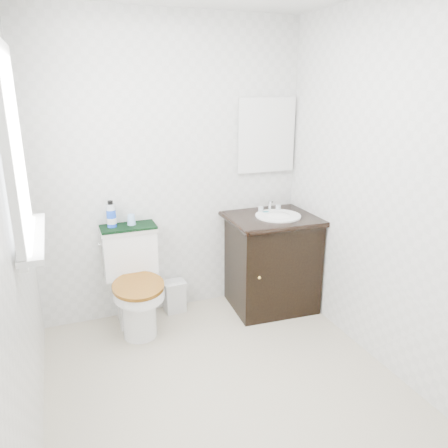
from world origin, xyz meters
TOP-DOWN VIEW (x-y plane):
  - floor at (0.00, 0.00)m, footprint 2.40×2.40m
  - wall_back at (0.00, 1.20)m, footprint 2.40×0.00m
  - wall_front at (0.00, -1.20)m, footprint 2.40×0.00m
  - wall_left at (-1.10, 0.00)m, footprint 0.00×2.40m
  - wall_right at (1.10, 0.00)m, footprint 0.00×2.40m
  - window at (-1.07, 0.25)m, footprint 0.02×0.70m
  - mirror at (0.82, 1.18)m, footprint 0.50×0.02m
  - toilet at (-0.40, 0.97)m, footprint 0.43×0.64m
  - vanity at (0.77, 0.90)m, footprint 0.75×0.66m
  - trash_bin at (-0.05, 1.10)m, footprint 0.20×0.16m
  - towel at (-0.40, 1.09)m, footprint 0.42×0.22m
  - mouthwash_bottle at (-0.52, 1.11)m, footprint 0.07×0.07m
  - cup at (-0.37, 1.11)m, footprint 0.07×0.07m
  - soap_bar at (0.74, 1.00)m, footprint 0.07×0.05m

SIDE VIEW (x-z plane):
  - floor at x=0.00m, z-range 0.00..0.00m
  - trash_bin at x=-0.05m, z-range 0.00..0.28m
  - toilet at x=-0.40m, z-range -0.05..0.75m
  - vanity at x=0.77m, z-range -0.03..0.89m
  - towel at x=-0.40m, z-range 0.80..0.81m
  - soap_bar at x=0.74m, z-range 0.82..0.84m
  - cup at x=-0.37m, z-range 0.81..0.90m
  - mouthwash_bottle at x=-0.52m, z-range 0.81..1.01m
  - wall_back at x=0.00m, z-range 0.00..2.40m
  - wall_front at x=0.00m, z-range 0.00..2.40m
  - wall_left at x=-1.10m, z-range 0.00..2.40m
  - wall_right at x=1.10m, z-range 0.00..2.40m
  - mirror at x=0.82m, z-range 1.15..1.75m
  - window at x=-1.07m, z-range 1.10..2.00m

